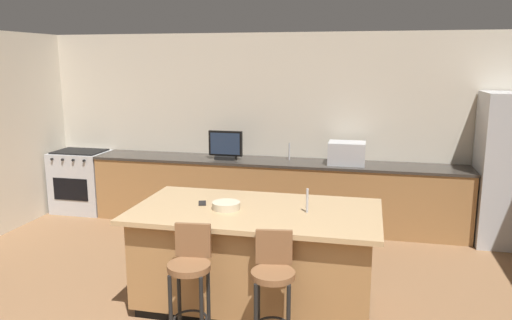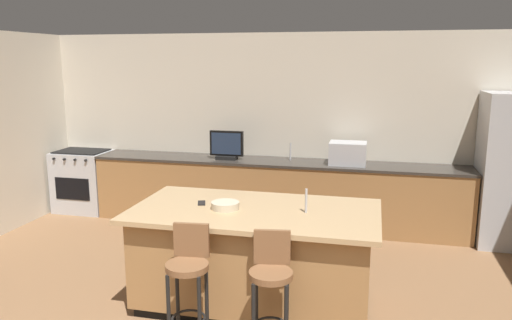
% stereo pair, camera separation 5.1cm
% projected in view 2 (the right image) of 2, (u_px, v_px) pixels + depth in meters
% --- Properties ---
extents(wall_back, '(7.42, 0.12, 2.65)m').
position_uv_depth(wall_back, '(282.00, 128.00, 7.12)').
color(wall_back, beige).
rests_on(wall_back, ground_plane).
extents(counter_back, '(5.17, 0.62, 0.92)m').
position_uv_depth(counter_back, '(275.00, 193.00, 6.94)').
color(counter_back, '#9E7042').
rests_on(counter_back, ground_plane).
extents(kitchen_island, '(2.26, 1.21, 0.94)m').
position_uv_depth(kitchen_island, '(255.00, 256.00, 4.65)').
color(kitchen_island, black).
rests_on(kitchen_island, ground_plane).
extents(range_oven, '(0.79, 0.63, 0.94)m').
position_uv_depth(range_oven, '(84.00, 181.00, 7.61)').
color(range_oven, '#B7BABF').
rests_on(range_oven, ground_plane).
extents(microwave, '(0.48, 0.36, 0.30)m').
position_uv_depth(microwave, '(348.00, 153.00, 6.59)').
color(microwave, '#B7BABF').
rests_on(microwave, counter_back).
extents(tv_monitor, '(0.47, 0.16, 0.40)m').
position_uv_depth(tv_monitor, '(227.00, 146.00, 6.91)').
color(tv_monitor, black).
rests_on(tv_monitor, counter_back).
extents(sink_faucet_back, '(0.02, 0.02, 0.24)m').
position_uv_depth(sink_faucet_back, '(290.00, 152.00, 6.87)').
color(sink_faucet_back, '#B2B2B7').
rests_on(sink_faucet_back, counter_back).
extents(sink_faucet_island, '(0.02, 0.02, 0.22)m').
position_uv_depth(sink_faucet_island, '(306.00, 201.00, 4.43)').
color(sink_faucet_island, '#B2B2B7').
rests_on(sink_faucet_island, kitchen_island).
extents(bar_stool_left, '(0.34, 0.35, 0.99)m').
position_uv_depth(bar_stool_left, '(188.00, 276.00, 3.95)').
color(bar_stool_left, brown).
rests_on(bar_stool_left, ground_plane).
extents(bar_stool_right, '(0.34, 0.36, 0.97)m').
position_uv_depth(bar_stool_right, '(271.00, 283.00, 3.85)').
color(bar_stool_right, brown).
rests_on(bar_stool_right, ground_plane).
extents(fruit_bowl, '(0.26, 0.26, 0.07)m').
position_uv_depth(fruit_bowl, '(225.00, 205.00, 4.56)').
color(fruit_bowl, beige).
rests_on(fruit_bowl, kitchen_island).
extents(cell_phone, '(0.11, 0.16, 0.01)m').
position_uv_depth(cell_phone, '(202.00, 203.00, 4.74)').
color(cell_phone, black).
rests_on(cell_phone, kitchen_island).
extents(tv_remote, '(0.12, 0.17, 0.02)m').
position_uv_depth(tv_remote, '(227.00, 206.00, 4.61)').
color(tv_remote, black).
rests_on(tv_remote, kitchen_island).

